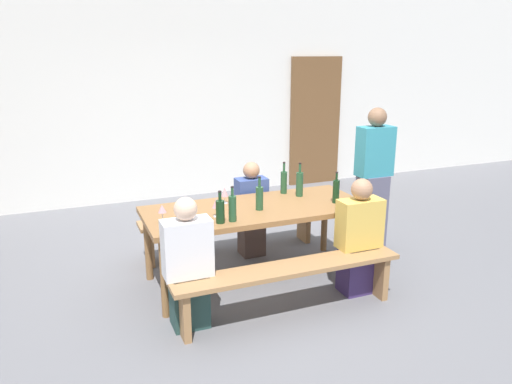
# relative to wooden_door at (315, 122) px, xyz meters

# --- Properties ---
(ground_plane) EXTENTS (24.00, 24.00, 0.00)m
(ground_plane) POSITION_rel_wooden_door_xyz_m (-2.30, -3.08, -1.05)
(ground_plane) COLOR slate
(back_wall) EXTENTS (14.00, 0.20, 3.20)m
(back_wall) POSITION_rel_wooden_door_xyz_m (-2.30, 0.14, 0.55)
(back_wall) COLOR silver
(back_wall) RESTS_ON ground
(wooden_door) EXTENTS (0.90, 0.06, 2.10)m
(wooden_door) POSITION_rel_wooden_door_xyz_m (0.00, 0.00, 0.00)
(wooden_door) COLOR brown
(wooden_door) RESTS_ON ground
(tasting_table) EXTENTS (2.13, 0.89, 0.75)m
(tasting_table) POSITION_rel_wooden_door_xyz_m (-2.30, -3.08, -0.37)
(tasting_table) COLOR olive
(tasting_table) RESTS_ON ground
(bench_near) EXTENTS (2.03, 0.30, 0.45)m
(bench_near) POSITION_rel_wooden_door_xyz_m (-2.30, -3.82, -0.69)
(bench_near) COLOR #9E7247
(bench_near) RESTS_ON ground
(bench_far) EXTENTS (2.03, 0.30, 0.45)m
(bench_far) POSITION_rel_wooden_door_xyz_m (-2.30, -2.33, -0.69)
(bench_far) COLOR #9E7247
(bench_far) RESTS_ON ground
(wine_bottle_0) EXTENTS (0.07, 0.07, 0.31)m
(wine_bottle_0) POSITION_rel_wooden_door_xyz_m (-1.52, -3.24, -0.18)
(wine_bottle_0) COLOR #143319
(wine_bottle_0) RESTS_ON tasting_table
(wine_bottle_1) EXTENTS (0.08, 0.08, 0.29)m
(wine_bottle_1) POSITION_rel_wooden_door_xyz_m (-2.76, -3.38, -0.19)
(wine_bottle_1) COLOR #143319
(wine_bottle_1) RESTS_ON tasting_table
(wine_bottle_2) EXTENTS (0.07, 0.07, 0.32)m
(wine_bottle_2) POSITION_rel_wooden_door_xyz_m (-2.64, -3.37, -0.18)
(wine_bottle_2) COLOR #234C2D
(wine_bottle_2) RESTS_ON tasting_table
(wine_bottle_3) EXTENTS (0.07, 0.07, 0.32)m
(wine_bottle_3) POSITION_rel_wooden_door_xyz_m (-2.30, -3.16, -0.18)
(wine_bottle_3) COLOR #234C2D
(wine_bottle_3) RESTS_ON tasting_table
(wine_bottle_4) EXTENTS (0.07, 0.07, 0.34)m
(wine_bottle_4) POSITION_rel_wooden_door_xyz_m (-1.86, -2.74, -0.17)
(wine_bottle_4) COLOR #234C2D
(wine_bottle_4) RESTS_ON tasting_table
(wine_bottle_5) EXTENTS (0.07, 0.07, 0.35)m
(wine_bottle_5) POSITION_rel_wooden_door_xyz_m (-1.75, -2.90, -0.17)
(wine_bottle_5) COLOR #234C2D
(wine_bottle_5) RESTS_ON tasting_table
(wine_glass_0) EXTENTS (0.08, 0.08, 0.17)m
(wine_glass_0) POSITION_rel_wooden_door_xyz_m (-2.74, -3.21, -0.18)
(wine_glass_0) COLOR silver
(wine_glass_0) RESTS_ON tasting_table
(wine_glass_1) EXTENTS (0.07, 0.07, 0.16)m
(wine_glass_1) POSITION_rel_wooden_door_xyz_m (-3.22, -3.17, -0.18)
(wine_glass_1) COLOR silver
(wine_glass_1) RESTS_ON tasting_table
(wine_glass_2) EXTENTS (0.07, 0.07, 0.16)m
(wine_glass_2) POSITION_rel_wooden_door_xyz_m (-2.54, -2.85, -0.19)
(wine_glass_2) COLOR silver
(wine_glass_2) RESTS_ON tasting_table
(seated_guest_near_0) EXTENTS (0.39, 0.24, 1.11)m
(seated_guest_near_0) POSITION_rel_wooden_door_xyz_m (-3.13, -3.67, -0.53)
(seated_guest_near_0) COLOR #264541
(seated_guest_near_0) RESTS_ON ground
(seated_guest_near_1) EXTENTS (0.41, 0.24, 1.10)m
(seated_guest_near_1) POSITION_rel_wooden_door_xyz_m (-1.52, -3.67, -0.54)
(seated_guest_near_1) COLOR #3C2B5F
(seated_guest_near_1) RESTS_ON ground
(seated_guest_far_0) EXTENTS (0.33, 0.24, 1.05)m
(seated_guest_far_0) POSITION_rel_wooden_door_xyz_m (-2.12, -2.48, -0.55)
(seated_guest_far_0) COLOR brown
(seated_guest_far_0) RESTS_ON ground
(standing_host) EXTENTS (0.39, 0.24, 1.62)m
(standing_host) POSITION_rel_wooden_door_xyz_m (-0.84, -2.88, -0.27)
(standing_host) COLOR #57566D
(standing_host) RESTS_ON ground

